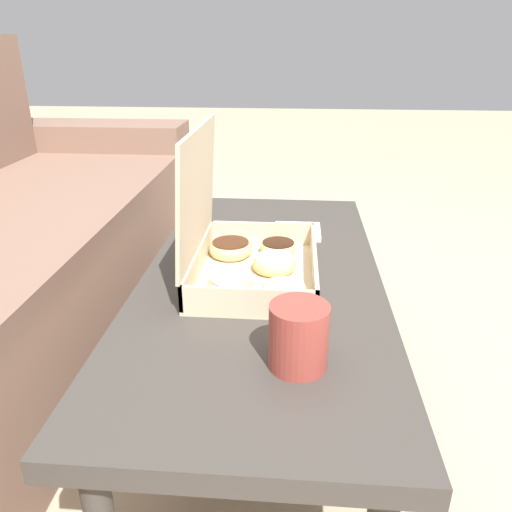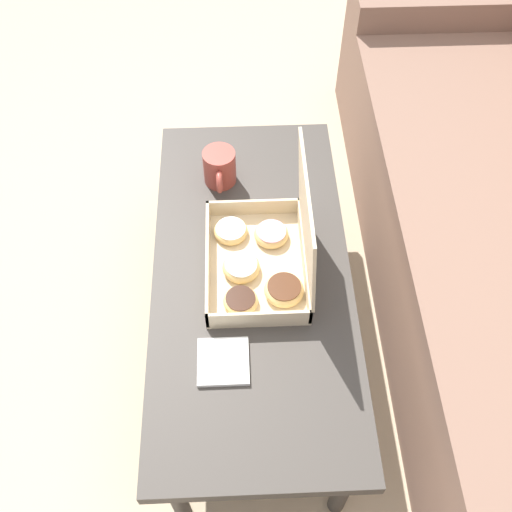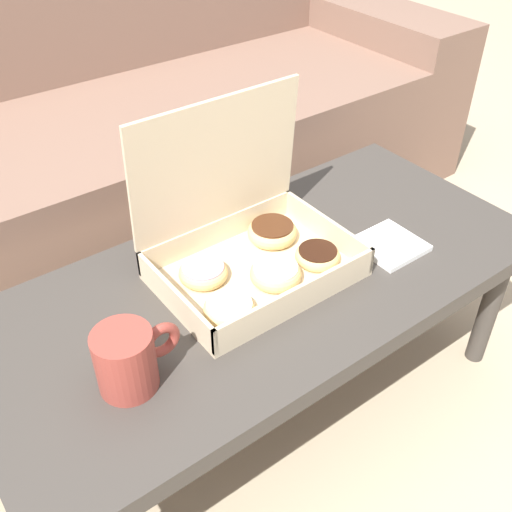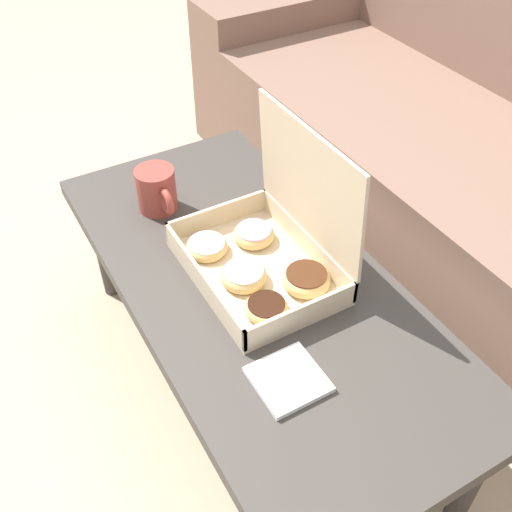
{
  "view_description": "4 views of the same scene",
  "coord_description": "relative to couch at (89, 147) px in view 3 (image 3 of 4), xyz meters",
  "views": [
    {
      "loc": [
        -1.01,
        -0.13,
        0.87
      ],
      "look_at": [
        -0.02,
        -0.05,
        0.43
      ],
      "focal_mm": 35.0,
      "sensor_mm": 36.0,
      "label": 1
    },
    {
      "loc": [
        0.9,
        -0.08,
        1.71
      ],
      "look_at": [
        -0.02,
        -0.05,
        0.43
      ],
      "focal_mm": 42.0,
      "sensor_mm": 36.0,
      "label": 2
    },
    {
      "loc": [
        -0.55,
        -0.76,
        1.13
      ],
      "look_at": [
        -0.02,
        -0.05,
        0.43
      ],
      "focal_mm": 42.0,
      "sensor_mm": 36.0,
      "label": 3
    },
    {
      "loc": [
        0.8,
        -0.51,
        1.29
      ],
      "look_at": [
        -0.02,
        -0.05,
        0.43
      ],
      "focal_mm": 42.0,
      "sensor_mm": 36.0,
      "label": 4
    }
  ],
  "objects": [
    {
      "name": "ground_plane",
      "position": [
        0.0,
        -0.79,
        -0.3
      ],
      "size": [
        12.0,
        12.0,
        0.0
      ],
      "primitive_type": "plane",
      "color": "tan"
    },
    {
      "name": "couch",
      "position": [
        0.0,
        0.0,
        0.0
      ],
      "size": [
        2.41,
        0.79,
        0.88
      ],
      "color": "#7A5B4C",
      "rests_on": "ground_plane"
    },
    {
      "name": "pastry_box",
      "position": [
        -0.01,
        -0.82,
        0.14
      ],
      "size": [
        0.37,
        0.27,
        0.33
      ],
      "color": "beige",
      "rests_on": "coffee_table"
    },
    {
      "name": "coffee_table",
      "position": [
        0.0,
        -0.85,
        0.04
      ],
      "size": [
        1.14,
        0.53,
        0.38
      ],
      "color": "#3D3833",
      "rests_on": "ground_plane"
    },
    {
      "name": "napkin_stack",
      "position": [
        0.26,
        -0.93,
        0.09
      ],
      "size": [
        0.12,
        0.12,
        0.01
      ],
      "color": "white",
      "rests_on": "coffee_table"
    },
    {
      "name": "coffee_mug",
      "position": [
        -0.33,
        -0.93,
        0.14
      ],
      "size": [
        0.14,
        0.1,
        0.11
      ],
      "color": "#993D33",
      "rests_on": "coffee_table"
    }
  ]
}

